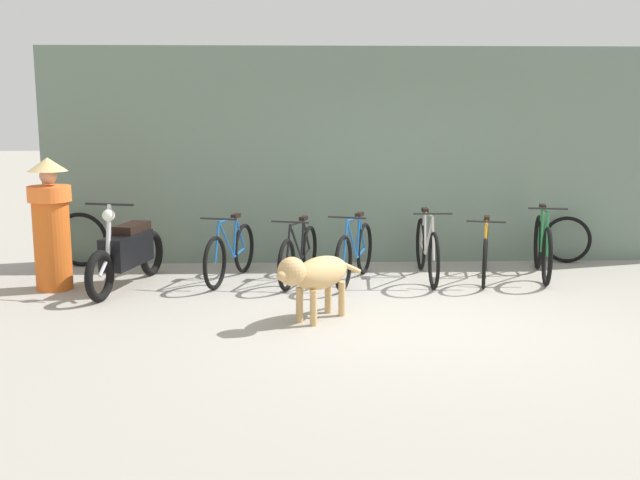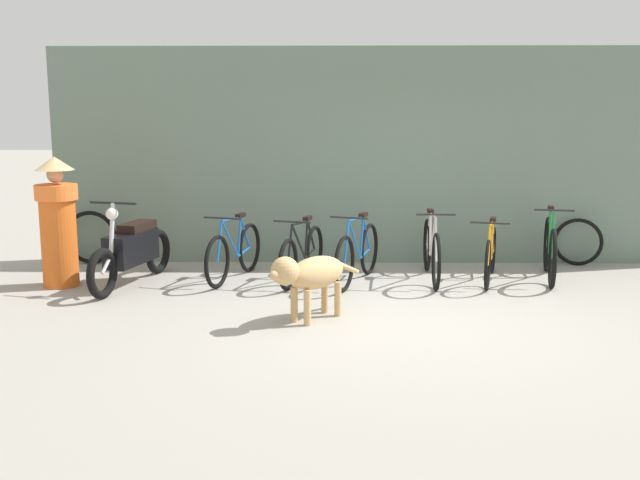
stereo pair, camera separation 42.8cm
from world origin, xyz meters
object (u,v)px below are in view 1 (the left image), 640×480
at_px(bicycle_0, 230,253).
at_px(bicycle_3, 427,250).
at_px(bicycle_5, 543,247).
at_px(person_in_robes, 51,222).
at_px(bicycle_4, 485,253).
at_px(stray_dog, 315,274).
at_px(bicycle_1, 299,255).
at_px(motorcycle, 127,252).
at_px(spare_tire_right, 80,240).
at_px(spare_tire_left, 567,240).
at_px(bicycle_2, 354,254).

xyz_separation_m(bicycle_0, bicycle_3, (2.44, 0.03, 0.02)).
distance_m(bicycle_5, person_in_robes, 5.99).
xyz_separation_m(bicycle_3, person_in_robes, (-4.48, -0.40, 0.43)).
distance_m(bicycle_0, bicycle_3, 2.44).
height_order(bicycle_0, bicycle_5, bicycle_5).
height_order(bicycle_4, person_in_robes, person_in_robes).
bearing_deg(stray_dog, bicycle_1, -133.88).
bearing_deg(motorcycle, bicycle_5, 108.42).
bearing_deg(spare_tire_right, spare_tire_left, 0.11).
bearing_deg(bicycle_4, bicycle_1, -74.44).
bearing_deg(bicycle_2, bicycle_3, 120.04).
distance_m(spare_tire_left, spare_tire_right, 6.61).
xyz_separation_m(bicycle_5, spare_tire_left, (0.61, 0.83, -0.05)).
height_order(bicycle_0, spare_tire_left, bicycle_0).
xyz_separation_m(bicycle_4, spare_tire_right, (-5.23, 0.94, 0.04)).
bearing_deg(bicycle_2, spare_tire_left, 128.98).
xyz_separation_m(bicycle_3, spare_tire_right, (-4.52, 0.87, 0.00)).
relative_size(motorcycle, spare_tire_right, 2.56).
distance_m(bicycle_3, motorcycle, 3.65).
height_order(bicycle_0, stray_dog, bicycle_0).
bearing_deg(bicycle_0, motorcycle, -57.92).
bearing_deg(bicycle_3, bicycle_0, -87.76).
bearing_deg(spare_tire_right, bicycle_4, -10.19).
bearing_deg(spare_tire_right, bicycle_3, -10.91).
bearing_deg(bicycle_4, spare_tire_right, -84.88).
bearing_deg(bicycle_5, bicycle_3, -75.58).
distance_m(bicycle_2, bicycle_5, 2.40).
height_order(bicycle_1, bicycle_5, bicycle_5).
relative_size(bicycle_3, spare_tire_left, 2.74).
height_order(spare_tire_left, spare_tire_right, spare_tire_right).
bearing_deg(motorcycle, person_in_robes, -72.90).
relative_size(bicycle_4, person_in_robes, 1.01).
height_order(bicycle_1, spare_tire_left, bicycle_1).
bearing_deg(bicycle_1, spare_tire_right, -91.58).
bearing_deg(motorcycle, bicycle_1, 111.47).
bearing_deg(motorcycle, spare_tire_left, 116.03).
xyz_separation_m(bicycle_4, spare_tire_left, (1.37, 0.95, -0.01)).
height_order(bicycle_2, spare_tire_left, bicycle_2).
relative_size(bicycle_3, stray_dog, 1.70).
bearing_deg(person_in_robes, motorcycle, 151.33).
bearing_deg(person_in_robes, bicycle_1, 154.42).
xyz_separation_m(bicycle_0, spare_tire_left, (4.53, 0.91, -0.02)).
bearing_deg(bicycle_3, motorcycle, -82.91).
bearing_deg(bicycle_1, bicycle_0, -76.99).
bearing_deg(bicycle_3, spare_tire_right, -99.36).
bearing_deg(bicycle_0, bicycle_2, 101.68).
height_order(bicycle_2, bicycle_4, bicycle_2).
bearing_deg(motorcycle, stray_dog, 69.56).
distance_m(bicycle_4, bicycle_5, 0.77).
distance_m(person_in_robes, spare_tire_left, 6.71).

